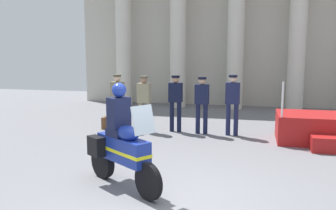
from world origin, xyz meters
The scene contains 9 objects.
ground_plane centered at (0.00, 0.00, 0.00)m, with size 28.00×28.00×0.00m, color slate.
colonnade_backdrop centered at (0.66, 10.40, 3.21)m, with size 13.53×1.51×6.06m.
officer_in_row_0 centered at (-2.59, 5.10, 0.99)m, with size 0.40×0.26×1.68m.
officer_in_row_1 centered at (-1.73, 5.02, 0.98)m, with size 0.40×0.26×1.66m.
officer_in_row_2 centered at (-0.82, 5.20, 0.99)m, with size 0.40×0.26×1.67m.
officer_in_row_3 centered at (-0.02, 5.07, 0.98)m, with size 0.40×0.26×1.65m.
officer_in_row_4 centered at (0.85, 5.06, 1.02)m, with size 0.40×0.26×1.72m.
motorcycle_with_rider centered at (-0.87, 0.53, 0.79)m, with size 1.74×1.36×1.90m.
briefcase_on_ground centered at (-3.04, 5.13, 0.18)m, with size 0.10×0.32×0.36m, color brown.
Camera 1 is at (1.42, -5.84, 2.56)m, focal length 41.26 mm.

